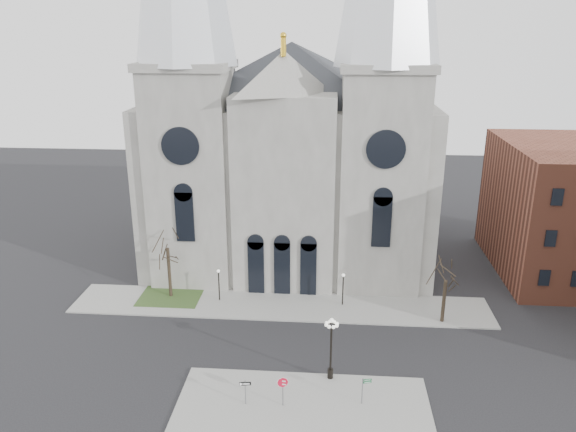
# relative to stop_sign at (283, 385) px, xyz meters

# --- Properties ---
(ground) EXTENTS (160.00, 160.00, 0.00)m
(ground) POSITION_rel_stop_sign_xyz_m (-1.59, 4.03, -1.81)
(ground) COLOR black
(ground) RESTS_ON ground
(sidewalk_near) EXTENTS (18.00, 10.00, 0.14)m
(sidewalk_near) POSITION_rel_stop_sign_xyz_m (1.41, -0.97, -1.74)
(sidewalk_near) COLOR gray
(sidewalk_near) RESTS_ON ground
(sidewalk_far) EXTENTS (40.00, 6.00, 0.14)m
(sidewalk_far) POSITION_rel_stop_sign_xyz_m (-1.59, 15.03, -1.74)
(sidewalk_far) COLOR gray
(sidewalk_far) RESTS_ON ground
(grass_patch) EXTENTS (6.00, 5.00, 0.18)m
(grass_patch) POSITION_rel_stop_sign_xyz_m (-12.59, 16.03, -1.72)
(grass_patch) COLOR #253F1B
(grass_patch) RESTS_ON ground
(cathedral) EXTENTS (33.00, 26.66, 54.00)m
(cathedral) POSITION_rel_stop_sign_xyz_m (-1.59, 26.89, 16.67)
(cathedral) COLOR gray
(cathedral) RESTS_ON ground
(bg_building_brick) EXTENTS (14.00, 18.00, 14.00)m
(bg_building_brick) POSITION_rel_stop_sign_xyz_m (28.41, 26.03, 5.19)
(bg_building_brick) COLOR brown
(bg_building_brick) RESTS_ON ground
(tree_left) EXTENTS (3.20, 3.20, 7.50)m
(tree_left) POSITION_rel_stop_sign_xyz_m (-12.59, 16.03, 3.77)
(tree_left) COLOR black
(tree_left) RESTS_ON ground
(tree_right) EXTENTS (3.20, 3.20, 6.00)m
(tree_right) POSITION_rel_stop_sign_xyz_m (13.41, 13.03, 2.66)
(tree_right) COLOR black
(tree_right) RESTS_ON ground
(ped_lamp_left) EXTENTS (0.32, 0.32, 3.26)m
(ped_lamp_left) POSITION_rel_stop_sign_xyz_m (-7.59, 15.53, 0.52)
(ped_lamp_left) COLOR black
(ped_lamp_left) RESTS_ON sidewalk_far
(ped_lamp_right) EXTENTS (0.32, 0.32, 3.26)m
(ped_lamp_right) POSITION_rel_stop_sign_xyz_m (4.41, 15.53, 0.52)
(ped_lamp_right) COLOR black
(ped_lamp_right) RESTS_ON sidewalk_far
(stop_sign) EXTENTS (0.83, 0.16, 2.33)m
(stop_sign) POSITION_rel_stop_sign_xyz_m (0.00, 0.00, 0.00)
(stop_sign) COLOR slate
(stop_sign) RESTS_ON sidewalk_near
(globe_lamp) EXTENTS (1.38, 1.38, 5.12)m
(globe_lamp) POSITION_rel_stop_sign_xyz_m (3.32, 3.53, 1.55)
(globe_lamp) COLOR black
(globe_lamp) RESTS_ON sidewalk_near
(one_way_sign) EXTENTS (0.84, 0.15, 1.91)m
(one_way_sign) POSITION_rel_stop_sign_xyz_m (-2.66, -0.04, -0.35)
(one_way_sign) COLOR slate
(one_way_sign) RESTS_ON sidewalk_near
(street_name_sign) EXTENTS (0.65, 0.20, 2.08)m
(street_name_sign) POSITION_rel_stop_sign_xyz_m (5.66, 0.65, -0.43)
(street_name_sign) COLOR slate
(street_name_sign) RESTS_ON sidewalk_near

